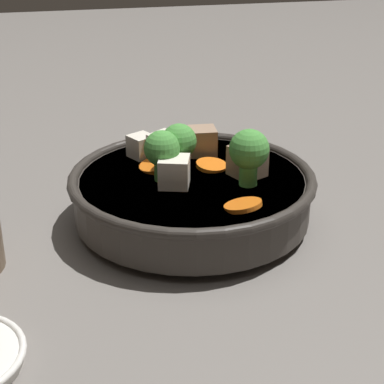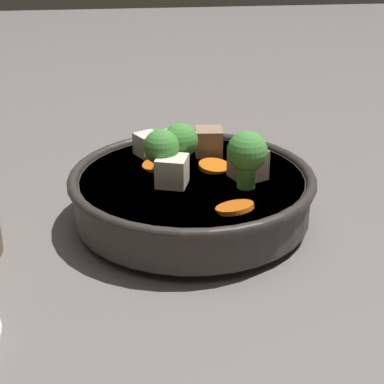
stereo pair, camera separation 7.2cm
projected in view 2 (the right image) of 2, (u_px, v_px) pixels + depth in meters
ground_plane at (192, 221)px, 0.74m from camera, size 3.00×3.00×0.00m
stirfry_bowl at (192, 189)px, 0.72m from camera, size 0.28×0.28×0.12m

